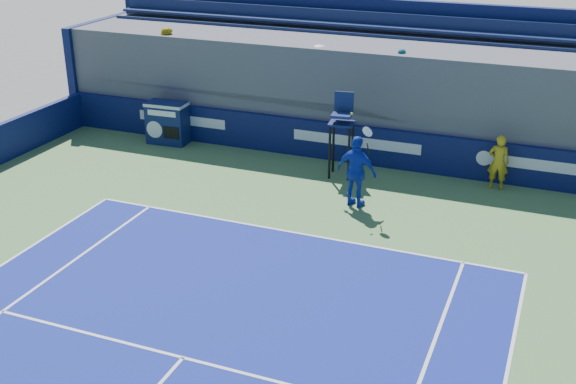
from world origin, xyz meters
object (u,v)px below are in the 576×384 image
at_px(match_clock, 167,122).
at_px(umpire_chair, 342,126).
at_px(tennis_player, 357,172).
at_px(ball_person, 498,162).

xyz_separation_m(match_clock, umpire_chair, (6.17, -0.66, 0.79)).
bearing_deg(umpire_chair, match_clock, 173.93).
distance_m(match_clock, umpire_chair, 6.26).
xyz_separation_m(match_clock, tennis_player, (7.21, -2.57, 0.24)).
bearing_deg(umpire_chair, ball_person, 8.90).
relative_size(umpire_chair, tennis_player, 0.96).
xyz_separation_m(ball_person, tennis_player, (-3.31, -2.60, 0.18)).
bearing_deg(tennis_player, umpire_chair, 118.46).
bearing_deg(match_clock, ball_person, 0.13).
bearing_deg(ball_person, umpire_chair, 7.52).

